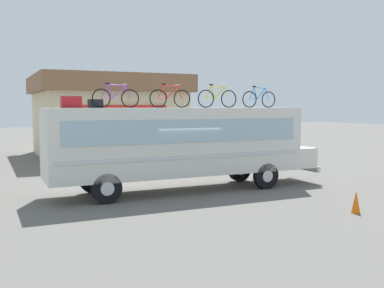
{
  "coord_description": "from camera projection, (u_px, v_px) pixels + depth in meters",
  "views": [
    {
      "loc": [
        -6.77,
        -15.76,
        3.28
      ],
      "look_at": [
        0.59,
        0.0,
        1.82
      ],
      "focal_mm": 41.73,
      "sensor_mm": 36.0,
      "label": 1
    }
  ],
  "objects": [
    {
      "name": "rooftop_bicycle_3",
      "position": [
        217.0,
        98.0,
        17.91
      ],
      "size": [
        1.76,
        0.44,
        0.95
      ],
      "color": "black",
      "rests_on": "bus"
    },
    {
      "name": "bus",
      "position": [
        182.0,
        142.0,
        17.27
      ],
      "size": [
        11.07,
        2.38,
        3.24
      ],
      "color": "silver",
      "rests_on": "ground"
    },
    {
      "name": "luggage_bag_1",
      "position": [
        71.0,
        102.0,
        15.59
      ],
      "size": [
        0.68,
        0.4,
        0.41
      ],
      "primitive_type": "cube",
      "color": "maroon",
      "rests_on": "bus"
    },
    {
      "name": "rooftop_bicycle_2",
      "position": [
        170.0,
        98.0,
        16.75
      ],
      "size": [
        1.66,
        0.44,
        0.92
      ],
      "color": "black",
      "rests_on": "bus"
    },
    {
      "name": "roadside_building",
      "position": [
        106.0,
        115.0,
        30.13
      ],
      "size": [
        9.25,
        9.52,
        5.28
      ],
      "color": "beige",
      "rests_on": "ground"
    },
    {
      "name": "luggage_bag_2",
      "position": [
        95.0,
        104.0,
        15.92
      ],
      "size": [
        0.46,
        0.48,
        0.31
      ],
      "primitive_type": "cube",
      "color": "black",
      "rests_on": "bus"
    },
    {
      "name": "rooftop_bicycle_4",
      "position": [
        259.0,
        99.0,
        19.03
      ],
      "size": [
        1.66,
        0.44,
        0.93
      ],
      "color": "black",
      "rests_on": "bus"
    },
    {
      "name": "traffic_cone",
      "position": [
        356.0,
        202.0,
        13.74
      ],
      "size": [
        0.28,
        0.28,
        0.69
      ],
      "primitive_type": "cone",
      "color": "orange",
      "rests_on": "ground"
    },
    {
      "name": "ground_plane",
      "position": [
        178.0,
        191.0,
        17.36
      ],
      "size": [
        120.0,
        120.0,
        0.0
      ],
      "primitive_type": "plane",
      "color": "#605E59"
    },
    {
      "name": "rooftop_bicycle_1",
      "position": [
        116.0,
        97.0,
        15.93
      ],
      "size": [
        1.73,
        0.44,
        0.9
      ],
      "color": "black",
      "rests_on": "bus"
    }
  ]
}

